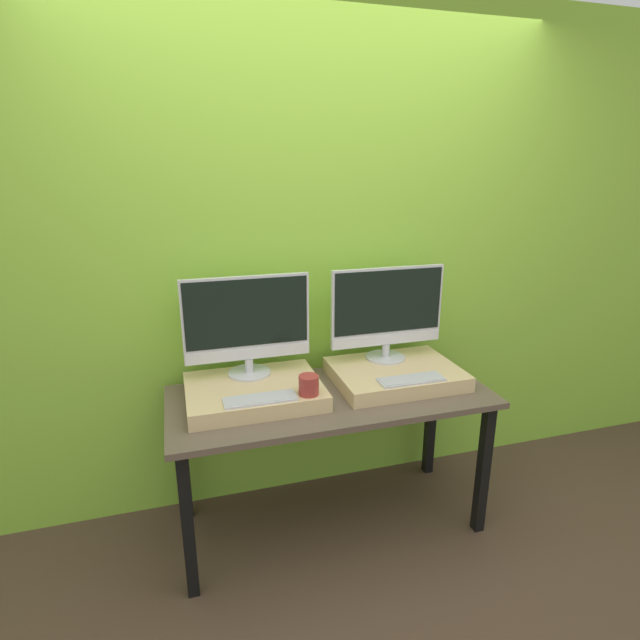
{
  "coord_description": "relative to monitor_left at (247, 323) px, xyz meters",
  "views": [
    {
      "loc": [
        -0.67,
        -1.75,
        1.79
      ],
      "look_at": [
        0.0,
        0.51,
        1.05
      ],
      "focal_mm": 28.0,
      "sensor_mm": 36.0,
      "label": 1
    }
  ],
  "objects": [
    {
      "name": "ground_plane",
      "position": [
        0.36,
        -0.51,
        -1.07
      ],
      "size": [
        12.0,
        12.0,
        0.0
      ],
      "primitive_type": "plane",
      "color": "#4C3828"
    },
    {
      "name": "wall_back",
      "position": [
        0.36,
        0.21,
        0.23
      ],
      "size": [
        8.0,
        0.04,
        2.6
      ],
      "color": "#8CC638",
      "rests_on": "ground_plane"
    },
    {
      "name": "workbench",
      "position": [
        0.36,
        -0.18,
        -0.42
      ],
      "size": [
        1.54,
        0.65,
        0.73
      ],
      "color": "brown",
      "rests_on": "ground_plane"
    },
    {
      "name": "wooden_riser_left",
      "position": [
        0.0,
        -0.12,
        -0.3
      ],
      "size": [
        0.62,
        0.48,
        0.07
      ],
      "color": "#D6B77F",
      "rests_on": "workbench"
    },
    {
      "name": "monitor_left",
      "position": [
        0.0,
        0.0,
        0.0
      ],
      "size": [
        0.6,
        0.21,
        0.49
      ],
      "color": "silver",
      "rests_on": "wooden_riser_left"
    },
    {
      "name": "keyboard_left",
      "position": [
        0.0,
        -0.3,
        -0.25
      ],
      "size": [
        0.32,
        0.11,
        0.01
      ],
      "color": "silver",
      "rests_on": "wooden_riser_left"
    },
    {
      "name": "mug",
      "position": [
        0.22,
        -0.3,
        -0.22
      ],
      "size": [
        0.09,
        0.09,
        0.09
      ],
      "color": "#9E332D",
      "rests_on": "wooden_riser_left"
    },
    {
      "name": "wooden_riser_right",
      "position": [
        0.72,
        -0.12,
        -0.3
      ],
      "size": [
        0.62,
        0.48,
        0.07
      ],
      "color": "#D6B77F",
      "rests_on": "workbench"
    },
    {
      "name": "monitor_right",
      "position": [
        0.72,
        0.0,
        0.0
      ],
      "size": [
        0.6,
        0.21,
        0.49
      ],
      "color": "silver",
      "rests_on": "wooden_riser_right"
    },
    {
      "name": "keyboard_right",
      "position": [
        0.72,
        -0.3,
        -0.25
      ],
      "size": [
        0.32,
        0.11,
        0.01
      ],
      "color": "silver",
      "rests_on": "wooden_riser_right"
    }
  ]
}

